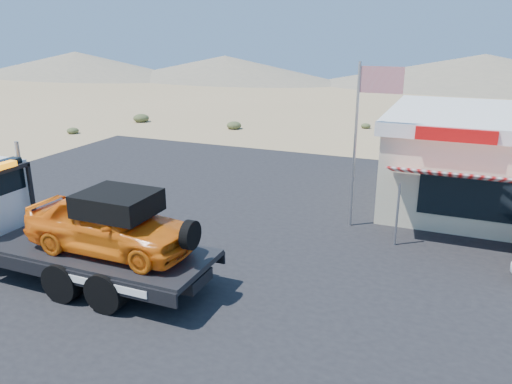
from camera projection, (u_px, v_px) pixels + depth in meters
ground at (180, 252)px, 16.56m from camera, size 120.00×120.00×0.00m
asphalt_lot at (269, 229)px, 18.46m from camera, size 32.00×24.00×0.02m
tow_truck at (49, 220)px, 14.63m from camera, size 9.50×2.82×3.17m
flagpole at (363, 127)px, 17.55m from camera, size 1.55×0.10×6.00m
desert_scrub at (42, 148)px, 29.90m from camera, size 24.29×34.62×0.69m
distant_hills at (326, 70)px, 67.98m from camera, size 126.00×48.00×4.20m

